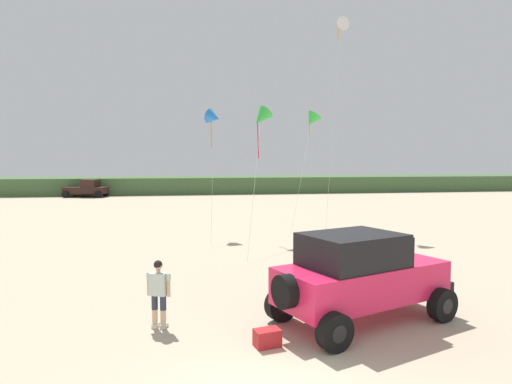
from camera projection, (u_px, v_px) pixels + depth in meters
dune_ridge at (236, 184)px, 57.96m from camera, size 90.00×9.33×2.03m
jeep at (360, 275)px, 10.94m from camera, size 4.99×3.74×2.26m
person_watching at (159, 290)px, 10.52m from camera, size 0.59×0.42×1.67m
cooler_box at (267, 338)px, 9.52m from camera, size 0.62×0.47×0.38m
distant_pickup at (87, 189)px, 49.33m from camera, size 4.90×3.25×1.98m
kite_orange_streamer at (341, 26)px, 26.36m from camera, size 2.55×3.93×12.70m
kite_green_box at (312, 120)px, 27.74m from camera, size 3.28×5.37×7.28m
kite_red_delta at (214, 118)px, 24.15m from camera, size 1.26×4.34×6.97m
kite_black_sled at (261, 118)px, 22.71m from camera, size 2.28×6.28×6.99m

